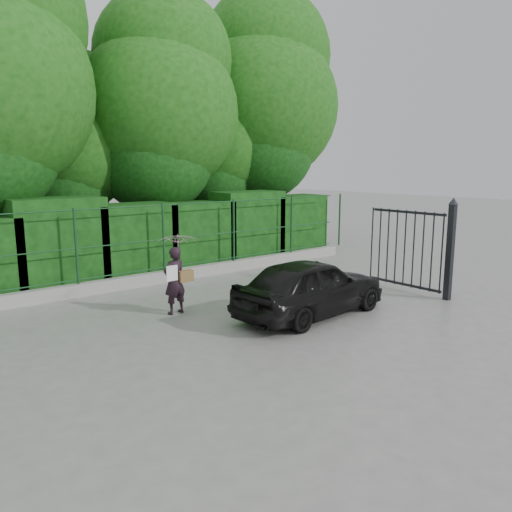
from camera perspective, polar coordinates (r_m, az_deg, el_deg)
ground at (r=9.72m, az=0.64°, el=-8.09°), size 80.00×80.00×0.00m
kerb at (r=13.32m, az=-11.88°, el=-2.55°), size 14.00×0.25×0.30m
fence at (r=13.23m, az=-11.20°, el=2.01°), size 14.13×0.06×1.80m
hedge at (r=14.09m, az=-13.53°, el=1.75°), size 14.20×1.20×2.29m
trees at (r=16.47m, az=-14.23°, el=15.43°), size 17.10×6.15×8.08m
gate at (r=12.43m, az=19.41°, el=1.02°), size 0.22×2.33×2.36m
woman at (r=10.51m, az=-8.94°, el=-0.55°), size 0.88×0.90×1.68m
car at (r=10.35m, az=6.30°, el=-3.49°), size 3.66×1.65×1.22m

